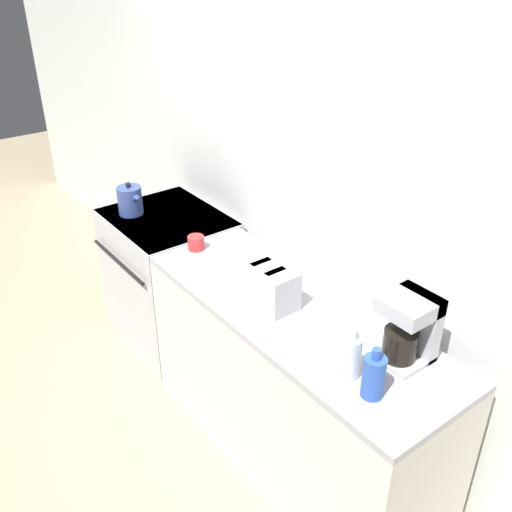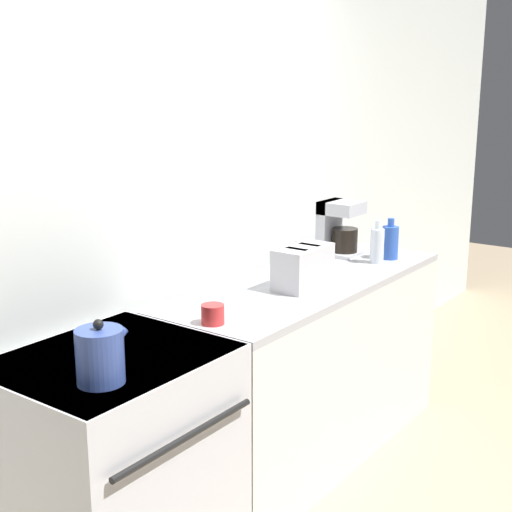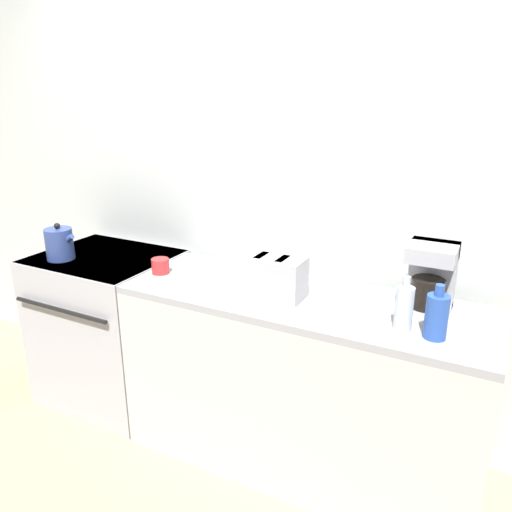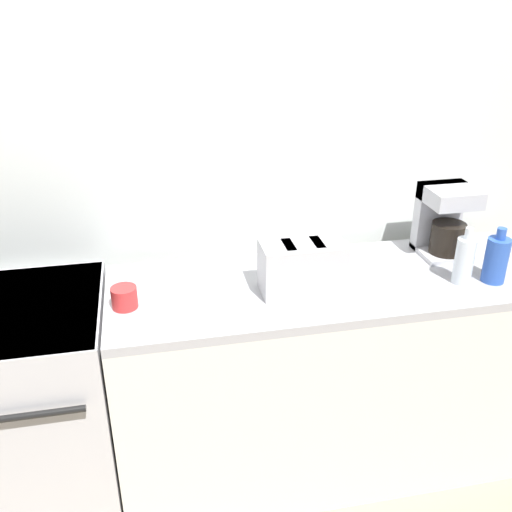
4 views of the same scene
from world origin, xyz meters
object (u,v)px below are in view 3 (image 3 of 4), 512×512
object	(u,v)px
cup_red	(160,266)
toaster	(272,276)
bottle_clear	(404,308)
coffee_maker	(431,275)
stove	(110,325)
kettle	(60,244)
bottle_blue	(437,316)

from	to	relation	value
cup_red	toaster	bearing A→B (deg)	-0.35
toaster	bottle_clear	bearing A→B (deg)	-6.21
coffee_maker	bottle_clear	distance (m)	0.28
stove	kettle	size ratio (longest dim) A/B	4.31
kettle	bottle_clear	world-z (taller)	bottle_clear
kettle	cup_red	world-z (taller)	kettle
bottle_blue	cup_red	size ratio (longest dim) A/B	2.40
bottle_blue	stove	bearing A→B (deg)	175.18
stove	toaster	size ratio (longest dim) A/B	2.95
toaster	bottle_clear	world-z (taller)	bottle_clear
stove	kettle	bearing A→B (deg)	-138.88
coffee_maker	bottle_clear	xyz separation A→B (m)	(-0.05, -0.27, -0.06)
kettle	coffee_maker	world-z (taller)	coffee_maker
kettle	bottle_clear	size ratio (longest dim) A/B	0.93
stove	toaster	world-z (taller)	toaster
kettle	stove	bearing A→B (deg)	41.12
bottle_clear	stove	bearing A→B (deg)	175.28
kettle	bottle_blue	distance (m)	2.07
stove	bottle_blue	distance (m)	1.98
kettle	bottle_blue	size ratio (longest dim) A/B	0.96
stove	bottle_clear	bearing A→B (deg)	-4.72
coffee_maker	bottle_clear	size ratio (longest dim) A/B	1.31
bottle_clear	bottle_blue	distance (m)	0.13
coffee_maker	bottle_blue	distance (m)	0.30
stove	coffee_maker	world-z (taller)	coffee_maker
bottle_blue	kettle	bearing A→B (deg)	179.80
coffee_maker	cup_red	world-z (taller)	coffee_maker
kettle	cup_red	size ratio (longest dim) A/B	2.29
bottle_blue	cup_red	world-z (taller)	bottle_blue
cup_red	kettle	bearing A→B (deg)	-173.14
stove	bottle_clear	xyz separation A→B (m)	(1.77, -0.15, 0.55)
bottle_clear	cup_red	xyz separation A→B (m)	(-1.29, 0.07, -0.06)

